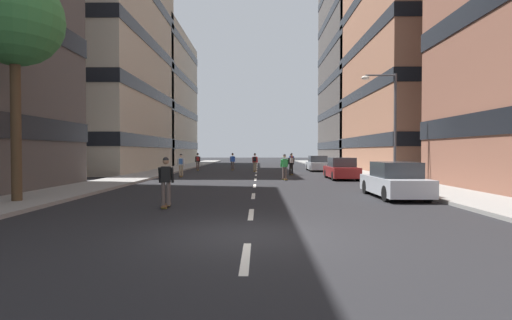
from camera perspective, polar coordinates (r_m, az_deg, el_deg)
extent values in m
plane|color=black|center=(36.48, 0.05, -1.80)|extent=(162.84, 162.84, 0.00)
cube|color=gray|center=(40.87, -12.31, -1.40)|extent=(3.09, 74.64, 0.14)
cube|color=gray|center=(40.77, 12.50, -1.41)|extent=(3.09, 74.64, 0.14)
cube|color=silver|center=(7.56, -1.51, -13.90)|extent=(0.16, 2.20, 0.01)
cube|color=silver|center=(12.45, -0.72, -7.85)|extent=(0.16, 2.20, 0.01)
cube|color=silver|center=(17.40, -0.39, -5.22)|extent=(0.16, 2.20, 0.01)
cube|color=silver|center=(22.38, -0.20, -3.77)|extent=(0.16, 2.20, 0.01)
cube|color=silver|center=(27.36, -0.08, -2.84)|extent=(0.16, 2.20, 0.01)
cube|color=silver|center=(32.35, 0.00, -2.19)|extent=(0.16, 2.20, 0.01)
cube|color=silver|center=(37.34, 0.05, -1.72)|extent=(0.16, 2.20, 0.01)
cube|color=silver|center=(42.34, 0.10, -1.36)|extent=(0.16, 2.20, 0.01)
cube|color=silver|center=(47.33, 0.14, -1.08)|extent=(0.16, 2.20, 0.01)
cube|color=silver|center=(52.33, 0.16, -0.85)|extent=(0.16, 2.20, 0.01)
cube|color=silver|center=(57.32, 0.19, -0.66)|extent=(0.16, 2.20, 0.01)
cube|color=silver|center=(62.32, 0.21, -0.50)|extent=(0.16, 2.20, 0.01)
cube|color=silver|center=(67.32, 0.22, -0.37)|extent=(0.16, 2.20, 0.01)
cube|color=#B2A893|center=(44.91, -25.69, 14.22)|extent=(17.22, 19.10, 24.22)
cube|color=black|center=(43.76, -25.57, 2.39)|extent=(17.34, 19.22, 1.10)
cube|color=black|center=(44.13, -25.64, 8.70)|extent=(17.34, 19.22, 1.10)
cube|color=black|center=(45.02, -25.70, 14.82)|extent=(17.34, 19.22, 1.10)
cube|color=#BCB29E|center=(61.06, -18.06, 8.26)|extent=(17.22, 19.62, 18.87)
cube|color=black|center=(60.61, -18.02, 2.05)|extent=(17.34, 19.74, 1.10)
cube|color=black|center=(60.86, -18.05, 6.50)|extent=(17.34, 19.74, 1.10)
cube|color=black|center=(61.47, -18.08, 10.88)|extent=(17.34, 19.74, 1.10)
cube|color=black|center=(62.43, -18.11, 15.15)|extent=(17.34, 19.74, 1.10)
cube|color=#9E6B51|center=(46.01, 26.04, 20.07)|extent=(17.22, 19.62, 33.76)
cube|color=black|center=(43.55, 25.86, 2.38)|extent=(17.34, 19.74, 1.10)
cube|color=black|center=(43.91, 25.92, 8.68)|extent=(17.34, 19.74, 1.10)
cube|color=black|center=(44.80, 25.99, 14.81)|extent=(17.34, 19.74, 1.10)
cube|color=#4C4744|center=(62.10, 18.54, 14.51)|extent=(17.22, 19.49, 32.47)
cube|color=black|center=(60.45, 18.44, 2.01)|extent=(17.34, 19.61, 1.10)
cube|color=black|center=(60.69, 18.48, 6.39)|extent=(17.34, 19.61, 1.10)
cube|color=black|center=(61.28, 18.51, 10.71)|extent=(17.34, 19.61, 1.10)
cube|color=black|center=(62.21, 18.54, 14.93)|extent=(17.34, 19.61, 1.10)
cube|color=black|center=(63.47, 18.57, 19.00)|extent=(17.34, 19.61, 1.10)
cube|color=#B2B7BF|center=(17.80, 19.40, -3.45)|extent=(1.80, 4.40, 0.70)
cube|color=#2D3338|center=(17.62, 19.57, -1.32)|extent=(1.60, 2.10, 0.64)
cylinder|color=black|center=(18.97, 15.67, -3.77)|extent=(0.22, 0.64, 0.64)
cylinder|color=black|center=(19.45, 20.24, -3.68)|extent=(0.22, 0.64, 0.64)
cylinder|color=black|center=(16.20, 18.38, -4.66)|extent=(0.22, 0.64, 0.64)
cylinder|color=black|center=(16.76, 23.61, -4.50)|extent=(0.22, 0.64, 0.64)
cube|color=maroon|center=(28.26, 12.23, -1.67)|extent=(1.80, 4.40, 0.70)
cube|color=#2D3338|center=(28.08, 12.30, -0.32)|extent=(1.60, 2.10, 0.64)
cylinder|color=black|center=(29.54, 10.13, -1.94)|extent=(0.22, 0.64, 0.64)
cylinder|color=black|center=(29.85, 13.16, -1.92)|extent=(0.22, 0.64, 0.64)
cylinder|color=black|center=(26.69, 11.18, -2.29)|extent=(0.22, 0.64, 0.64)
cylinder|color=black|center=(27.04, 14.52, -2.26)|extent=(0.22, 0.64, 0.64)
cube|color=#B2B7BF|center=(39.39, 8.87, -0.82)|extent=(1.80, 4.40, 0.70)
cube|color=#2D3338|center=(39.22, 8.90, 0.15)|extent=(1.60, 2.10, 0.64)
cylinder|color=black|center=(40.72, 7.45, -1.04)|extent=(0.22, 0.64, 0.64)
cylinder|color=black|center=(40.95, 9.68, -1.03)|extent=(0.22, 0.64, 0.64)
cylinder|color=black|center=(37.85, 7.99, -1.22)|extent=(0.22, 0.64, 0.64)
cylinder|color=black|center=(38.09, 10.38, -1.21)|extent=(0.22, 0.64, 0.64)
cylinder|color=#4C3823|center=(17.13, -31.42, 4.19)|extent=(0.36, 0.36, 5.53)
sphere|color=#387A3D|center=(17.79, -31.59, 17.10)|extent=(3.47, 3.47, 3.47)
cylinder|color=#3F3F44|center=(25.22, 19.50, 4.43)|extent=(0.16, 0.16, 6.50)
cylinder|color=#3F3F44|center=(25.32, 17.59, 11.62)|extent=(1.80, 0.10, 0.10)
ellipsoid|color=silver|center=(25.04, 15.58, 11.40)|extent=(0.50, 0.30, 0.24)
cube|color=brown|center=(32.75, 5.12, -2.02)|extent=(0.33, 0.92, 0.02)
cylinder|color=#D8BF4C|center=(33.07, 4.99, -2.07)|extent=(0.19, 0.10, 0.07)
cylinder|color=#D8BF4C|center=(32.45, 5.25, -2.14)|extent=(0.19, 0.10, 0.07)
cylinder|color=black|center=(32.71, 4.97, -1.30)|extent=(0.16, 0.16, 0.80)
cylinder|color=black|center=(32.75, 5.27, -1.30)|extent=(0.16, 0.16, 0.80)
cube|color=black|center=(32.71, 5.12, -0.12)|extent=(0.35, 0.24, 0.55)
cylinder|color=black|center=(32.71, 4.73, -0.17)|extent=(0.12, 0.24, 0.55)
cylinder|color=black|center=(32.81, 5.48, -0.16)|extent=(0.12, 0.24, 0.55)
sphere|color=#997051|center=(32.72, 5.12, 0.68)|extent=(0.22, 0.22, 0.22)
sphere|color=black|center=(32.72, 5.12, 0.77)|extent=(0.21, 0.21, 0.21)
cube|color=beige|center=(32.53, 5.20, -0.07)|extent=(0.28, 0.20, 0.40)
cube|color=brown|center=(44.37, 5.18, -1.15)|extent=(0.20, 0.90, 0.02)
cylinder|color=#D8BF4C|center=(44.69, 5.15, -1.19)|extent=(0.18, 0.07, 0.07)
cylinder|color=#D8BF4C|center=(44.06, 5.22, -1.22)|extent=(0.18, 0.07, 0.07)
cylinder|color=black|center=(44.35, 5.07, -0.61)|extent=(0.14, 0.14, 0.80)
cylinder|color=black|center=(44.37, 5.30, -0.61)|extent=(0.14, 0.14, 0.80)
cube|color=blue|center=(44.34, 5.19, 0.26)|extent=(0.32, 0.20, 0.55)
cylinder|color=blue|center=(44.37, 4.90, 0.22)|extent=(0.09, 0.23, 0.55)
cylinder|color=blue|center=(44.41, 5.46, 0.22)|extent=(0.09, 0.23, 0.55)
sphere|color=beige|center=(44.35, 5.18, 0.85)|extent=(0.22, 0.22, 0.22)
sphere|color=black|center=(44.35, 5.18, 0.91)|extent=(0.21, 0.21, 0.21)
cube|color=#A52626|center=(44.16, 5.20, 0.29)|extent=(0.26, 0.16, 0.40)
cube|color=brown|center=(37.93, -0.16, -1.56)|extent=(0.34, 0.92, 0.02)
cylinder|color=#D8BF4C|center=(38.25, -0.08, -1.61)|extent=(0.19, 0.10, 0.07)
cylinder|color=#D8BF4C|center=(37.62, -0.24, -1.65)|extent=(0.19, 0.10, 0.07)
cylinder|color=tan|center=(37.93, -0.29, -0.94)|extent=(0.16, 0.16, 0.80)
cylinder|color=tan|center=(37.90, -0.03, -0.94)|extent=(0.16, 0.16, 0.80)
cube|color=red|center=(37.90, -0.16, 0.08)|extent=(0.35, 0.25, 0.55)
cylinder|color=red|center=(37.98, -0.47, 0.04)|extent=(0.12, 0.24, 0.55)
cylinder|color=red|center=(37.91, 0.18, 0.04)|extent=(0.12, 0.24, 0.55)
sphere|color=beige|center=(37.91, -0.16, 0.77)|extent=(0.22, 0.22, 0.22)
sphere|color=black|center=(37.91, -0.16, 0.85)|extent=(0.21, 0.21, 0.21)
cube|color=black|center=(37.72, -0.21, 0.12)|extent=(0.28, 0.20, 0.40)
cube|color=brown|center=(40.80, -3.41, -1.36)|extent=(0.27, 0.91, 0.02)
cylinder|color=#D8BF4C|center=(41.12, -3.41, -1.40)|extent=(0.18, 0.08, 0.07)
cylinder|color=#D8BF4C|center=(40.48, -3.41, -1.45)|extent=(0.18, 0.08, 0.07)
cylinder|color=#594C47|center=(40.78, -3.54, -0.78)|extent=(0.15, 0.15, 0.80)
cylinder|color=#594C47|center=(40.78, -3.28, -0.78)|extent=(0.15, 0.15, 0.80)
cube|color=blue|center=(40.76, -3.41, 0.17)|extent=(0.33, 0.22, 0.55)
cylinder|color=blue|center=(40.81, -3.72, 0.13)|extent=(0.11, 0.24, 0.55)
cylinder|color=blue|center=(40.81, -3.10, 0.13)|extent=(0.11, 0.24, 0.55)
sphere|color=#997051|center=(40.77, -3.41, 0.81)|extent=(0.22, 0.22, 0.22)
sphere|color=black|center=(40.77, -3.41, 0.88)|extent=(0.21, 0.21, 0.21)
cube|color=brown|center=(40.61, -8.44, -1.38)|extent=(0.39, 0.92, 0.02)
cylinder|color=#D8BF4C|center=(40.93, -8.47, -1.43)|extent=(0.19, 0.11, 0.07)
cylinder|color=#D8BF4C|center=(40.29, -8.41, -1.47)|extent=(0.19, 0.11, 0.07)
cylinder|color=#594C47|center=(40.59, -8.56, -0.80)|extent=(0.17, 0.17, 0.80)
cylinder|color=#594C47|center=(40.60, -8.31, -0.80)|extent=(0.17, 0.17, 0.80)
cube|color=black|center=(40.57, -8.44, 0.15)|extent=(0.36, 0.27, 0.55)
cylinder|color=black|center=(40.61, -8.76, 0.11)|extent=(0.14, 0.24, 0.55)
cylinder|color=black|center=(40.64, -8.14, 0.11)|extent=(0.14, 0.24, 0.55)
sphere|color=#997051|center=(40.59, -8.45, 0.79)|extent=(0.22, 0.22, 0.22)
sphere|color=black|center=(40.59, -8.45, 0.86)|extent=(0.21, 0.21, 0.21)
cube|color=#A52626|center=(40.39, -8.42, 0.19)|extent=(0.29, 0.21, 0.40)
cube|color=brown|center=(14.21, -12.91, -6.42)|extent=(0.25, 0.91, 0.02)
cylinder|color=#D8BF4C|center=(14.53, -12.68, -6.44)|extent=(0.18, 0.08, 0.07)
cylinder|color=#D8BF4C|center=(13.91, -13.15, -6.79)|extent=(0.18, 0.08, 0.07)
cylinder|color=#594C47|center=(14.18, -13.28, -4.76)|extent=(0.15, 0.15, 0.80)
cylinder|color=#594C47|center=(14.15, -12.56, -4.77)|extent=(0.15, 0.15, 0.80)
cube|color=black|center=(14.11, -12.93, -2.04)|extent=(0.33, 0.22, 0.55)
cylinder|color=black|center=(14.20, -13.77, -2.13)|extent=(0.10, 0.23, 0.55)
cylinder|color=black|center=(14.12, -12.02, -2.14)|extent=(0.10, 0.23, 0.55)
sphere|color=#997051|center=(14.11, -12.93, -0.19)|extent=(0.22, 0.22, 0.22)
sphere|color=black|center=(14.11, -12.93, 0.01)|extent=(0.21, 0.21, 0.21)
cube|color=brown|center=(30.72, -10.80, -2.26)|extent=(0.31, 0.92, 0.02)
cylinder|color=#D8BF4C|center=(31.04, -10.75, -2.31)|extent=(0.19, 0.09, 0.07)
cylinder|color=#D8BF4C|center=(30.41, -10.84, -2.39)|extent=(0.19, 0.09, 0.07)
cylinder|color=tan|center=(30.71, -10.97, -1.49)|extent=(0.16, 0.16, 0.80)
cylinder|color=tan|center=(30.69, -10.63, -1.49)|extent=(0.16, 0.16, 0.80)
cube|color=white|center=(30.67, -10.81, -0.23)|extent=(0.34, 0.24, 0.55)
cylinder|color=white|center=(30.74, -11.21, -0.28)|extent=(0.12, 0.24, 0.55)
cylinder|color=white|center=(30.71, -10.39, -0.28)|extent=(0.12, 0.24, 0.55)
sphere|color=beige|center=(30.68, -10.81, 0.62)|extent=(0.22, 0.22, 0.22)
sphere|color=black|center=(30.68, -10.81, 0.71)|extent=(0.21, 0.21, 0.21)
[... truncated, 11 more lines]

